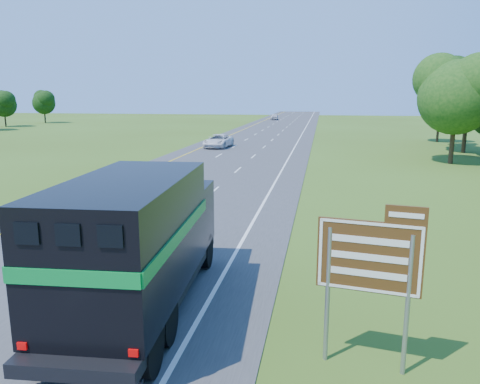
{
  "coord_description": "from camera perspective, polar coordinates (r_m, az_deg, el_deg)",
  "views": [
    {
      "loc": [
        8.77,
        -0.36,
        6.26
      ],
      "look_at": [
        4.75,
        22.49,
        1.42
      ],
      "focal_mm": 35.0,
      "sensor_mm": 36.0,
      "label": 1
    }
  ],
  "objects": [
    {
      "name": "lane_markings",
      "position": [
        51.49,
        0.11,
        4.85
      ],
      "size": [
        11.15,
        260.0,
        0.01
      ],
      "color": "yellow",
      "rests_on": "road"
    },
    {
      "name": "exit_sign",
      "position": [
        10.97,
        15.63,
        -8.4
      ],
      "size": [
        2.3,
        0.45,
        3.94
      ],
      "rotation": [
        0.0,
        0.0,
        -0.17
      ],
      "color": "gray",
      "rests_on": "ground"
    },
    {
      "name": "white_suv",
      "position": [
        56.47,
        -2.67,
        6.24
      ],
      "size": [
        2.98,
        5.78,
        1.56
      ],
      "primitive_type": "imported",
      "rotation": [
        0.0,
        0.0,
        -0.07
      ],
      "color": "silver",
      "rests_on": "road"
    },
    {
      "name": "road",
      "position": [
        51.5,
        0.11,
        4.82
      ],
      "size": [
        15.0,
        260.0,
        0.04
      ],
      "primitive_type": "cube",
      "color": "#38383A",
      "rests_on": "ground"
    },
    {
      "name": "far_car",
      "position": [
        120.07,
        4.21,
        9.14
      ],
      "size": [
        2.07,
        4.51,
        1.5
      ],
      "primitive_type": "imported",
      "rotation": [
        0.0,
        0.0,
        0.07
      ],
      "color": "#BCBCC3",
      "rests_on": "road"
    },
    {
      "name": "horse_truck",
      "position": [
        13.69,
        -12.25,
        -5.69
      ],
      "size": [
        3.39,
        9.32,
        4.06
      ],
      "rotation": [
        0.0,
        0.0,
        0.06
      ],
      "color": "black",
      "rests_on": "road"
    }
  ]
}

